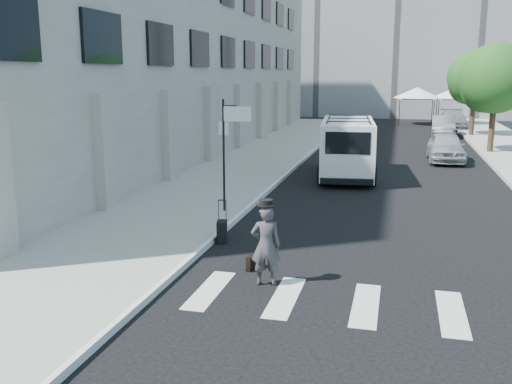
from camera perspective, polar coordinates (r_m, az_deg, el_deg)
The scene contains 15 objects.
ground at distance 14.56m, azimuth 2.91°, elevation -5.90°, with size 120.00×120.00×0.00m, color black.
sidewalk_left at distance 30.72m, azimuth 0.96°, elevation 3.69°, with size 4.50×48.00×0.15m, color gray.
building_left at distance 34.67m, azimuth -10.33°, elevation 14.26°, with size 10.00×44.00×12.00m, color gray.
sign_pole at distance 17.64m, azimuth -2.54°, elevation 6.04°, with size 1.03×0.07×3.50m.
tree_near at distance 34.11m, azimuth 22.64°, elevation 10.19°, with size 3.80×3.83×6.03m.
tree_far at distance 43.04m, azimuth 20.93°, elevation 10.48°, with size 3.80×3.83×6.03m.
tent_left at distance 51.66m, azimuth 15.81°, elevation 9.51°, with size 4.00×4.00×3.20m.
tent_right at distance 52.34m, azimuth 19.34°, elevation 9.31°, with size 4.00×4.00×3.20m.
businessman at distance 12.05m, azimuth 1.00°, elevation -5.36°, with size 0.63×0.42×1.74m, color #38383A.
briefcase at distance 13.19m, azimuth -0.34°, elevation -7.02°, with size 0.12×0.44×0.34m, color black.
suitcase at distance 15.20m, azimuth -3.43°, elevation -3.95°, with size 0.33×0.45×1.13m.
cargo_van at distance 25.13m, azimuth 9.12°, elevation 4.44°, with size 2.74×6.66×2.44m.
parked_car_a at distance 30.50m, azimuth 18.45°, elevation 4.28°, with size 1.73×4.31×1.47m, color #A5A7AD.
parked_car_b at distance 42.63m, azimuth 18.22°, elevation 6.27°, with size 1.53×4.40×1.45m, color #5A5C62.
parked_car_c at distance 48.54m, azimuth 19.10°, elevation 6.86°, with size 2.11×5.18×1.50m, color gray.
Camera 1 is at (2.66, -13.61, 4.44)m, focal length 40.00 mm.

